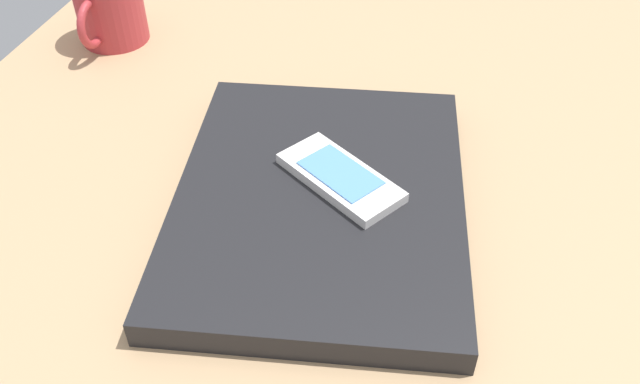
{
  "coord_description": "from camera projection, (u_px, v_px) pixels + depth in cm",
  "views": [
    {
      "loc": [
        46.21,
        11.31,
        42.66
      ],
      "look_at": [
        5.12,
        1.23,
        5.0
      ],
      "focal_mm": 37.7,
      "sensor_mm": 36.0,
      "label": 1
    }
  ],
  "objects": [
    {
      "name": "laptop_closed",
      "position": [
        320.0,
        199.0,
        0.57
      ],
      "size": [
        33.98,
        28.13,
        2.39
      ],
      "primitive_type": "cube",
      "rotation": [
        0.0,
        0.0,
        0.14
      ],
      "color": "black",
      "rests_on": "desk_surface"
    },
    {
      "name": "coffee_mug",
      "position": [
        109.0,
        8.0,
        0.77
      ],
      "size": [
        10.87,
        7.77,
        8.22
      ],
      "color": "#B23338",
      "rests_on": "desk_surface"
    },
    {
      "name": "desk_surface",
      "position": [
        320.0,
        183.0,
        0.63
      ],
      "size": [
        120.0,
        80.0,
        3.0
      ],
      "primitive_type": "cube",
      "color": "tan",
      "rests_on": "ground"
    },
    {
      "name": "cell_phone_on_laptop",
      "position": [
        340.0,
        177.0,
        0.57
      ],
      "size": [
        10.44,
        11.99,
        1.06
      ],
      "color": "silver",
      "rests_on": "laptop_closed"
    }
  ]
}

